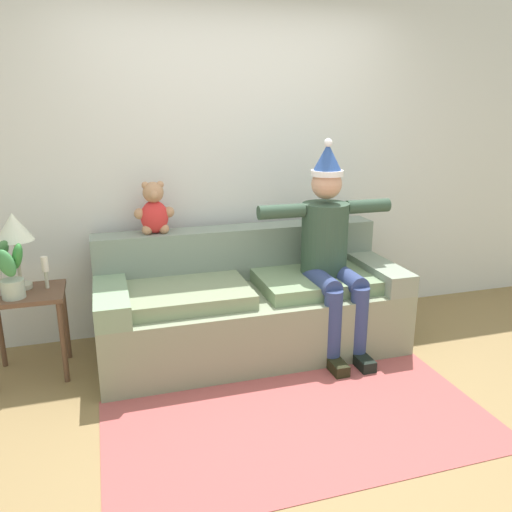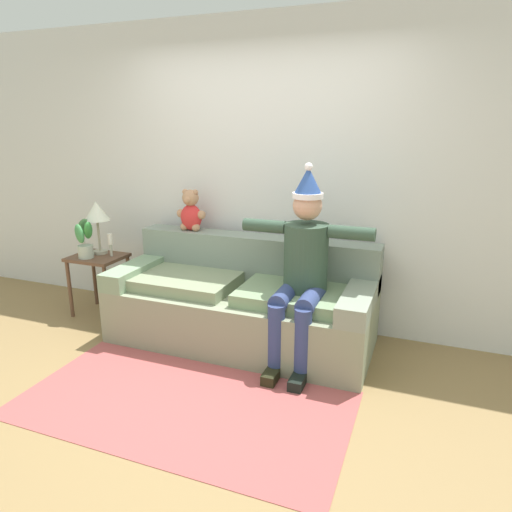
% 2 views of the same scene
% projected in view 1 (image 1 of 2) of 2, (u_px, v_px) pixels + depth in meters
% --- Properties ---
extents(ground_plane, '(10.00, 10.00, 0.00)m').
position_uv_depth(ground_plane, '(298.00, 420.00, 2.98)').
color(ground_plane, olive).
extents(back_wall, '(7.00, 0.10, 2.70)m').
position_uv_depth(back_wall, '(230.00, 159.00, 4.02)').
color(back_wall, silver).
rests_on(back_wall, ground_plane).
extents(couch, '(2.19, 0.92, 0.86)m').
position_uv_depth(couch, '(249.00, 304.00, 3.81)').
color(couch, gray).
rests_on(couch, ground_plane).
extents(person_seated, '(1.02, 0.77, 1.53)m').
position_uv_depth(person_seated, '(330.00, 246.00, 3.69)').
color(person_seated, '#324939').
rests_on(person_seated, ground_plane).
extents(teddy_bear, '(0.29, 0.17, 0.38)m').
position_uv_depth(teddy_bear, '(154.00, 210.00, 3.70)').
color(teddy_bear, red).
rests_on(teddy_bear, couch).
extents(side_table, '(0.49, 0.41, 0.59)m').
position_uv_depth(side_table, '(27.00, 308.00, 3.36)').
color(side_table, brown).
rests_on(side_table, ground_plane).
extents(table_lamp, '(0.24, 0.24, 0.51)m').
position_uv_depth(table_lamp, '(14.00, 231.00, 3.29)').
color(table_lamp, '#AFB09B').
rests_on(table_lamp, side_table).
extents(potted_plant, '(0.25, 0.22, 0.39)m').
position_uv_depth(potted_plant, '(10.00, 271.00, 3.19)').
color(potted_plant, '#AEBBA9').
rests_on(potted_plant, side_table).
extents(candle_short, '(0.04, 0.04, 0.22)m').
position_uv_depth(candle_short, '(45.00, 268.00, 3.37)').
color(candle_short, beige).
rests_on(candle_short, side_table).
extents(area_rug, '(2.21, 1.15, 0.01)m').
position_uv_depth(area_rug, '(301.00, 424.00, 2.94)').
color(area_rug, '#AA4E4D').
rests_on(area_rug, ground_plane).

